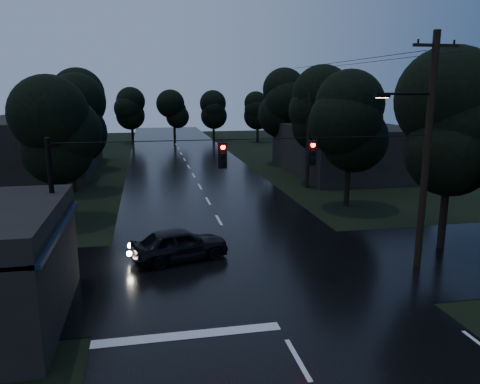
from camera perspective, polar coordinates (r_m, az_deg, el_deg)
name	(u,v)px	position (r m, az deg, el deg)	size (l,w,h in m)	color
main_road	(200,187)	(37.63, -4.91, 0.62)	(12.00, 120.00, 0.02)	black
cross_street	(247,270)	(20.54, 0.87, -9.54)	(60.00, 9.00, 0.02)	black
building_far_right	(344,149)	(44.78, 12.59, 5.12)	(10.00, 14.00, 4.40)	black
building_far_left	(39,145)	(47.95, -23.33, 5.23)	(10.00, 16.00, 5.00)	black
utility_pole_main	(425,148)	(21.14, 21.64, 4.97)	(3.50, 0.30, 10.00)	black
utility_pole_far	(308,139)	(36.94, 8.32, 6.41)	(2.00, 0.30, 7.50)	black
anchor_pole_left	(54,219)	(18.56, -21.70, -3.10)	(0.18, 0.18, 6.00)	black
span_signals	(267,153)	(18.36, 3.29, 4.77)	(15.00, 0.37, 1.12)	black
tree_corner_near	(452,126)	(24.18, 24.43, 7.33)	(4.48, 4.48, 9.44)	black
tree_left_a	(59,132)	(29.14, -21.23, 6.80)	(3.92, 3.92, 8.26)	black
tree_left_b	(69,118)	(37.09, -20.15, 8.51)	(4.20, 4.20, 8.85)	black
tree_left_c	(78,107)	(47.05, -19.11, 9.72)	(4.48, 4.48, 9.44)	black
tree_right_a	(350,122)	(31.51, 13.30, 8.36)	(4.20, 4.20, 8.85)	black
tree_right_b	(316,110)	(39.11, 9.25, 9.82)	(4.48, 4.48, 9.44)	black
tree_right_c	(287,102)	(48.76, 5.78, 10.85)	(4.76, 4.76, 10.03)	black
car	(180,244)	(21.68, -7.35, -6.31)	(1.78, 4.43, 1.51)	black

